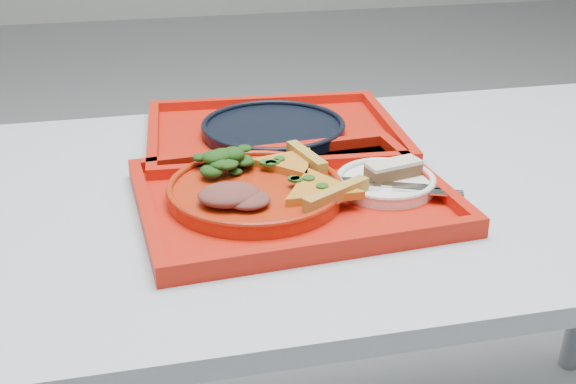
% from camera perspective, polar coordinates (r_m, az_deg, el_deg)
% --- Properties ---
extents(table, '(1.60, 0.80, 0.75)m').
position_cam_1_polar(table, '(1.20, 5.28, -2.26)').
color(table, '#A8B2BD').
rests_on(table, ground).
extents(tray_main, '(0.47, 0.38, 0.01)m').
position_cam_1_polar(tray_main, '(1.08, 0.40, -0.73)').
color(tray_main, '#B71709').
rests_on(tray_main, table).
extents(tray_far, '(0.47, 0.38, 0.01)m').
position_cam_1_polar(tray_far, '(1.32, -1.16, 4.36)').
color(tray_far, '#B71709').
rests_on(tray_far, table).
extents(dinner_plate, '(0.26, 0.26, 0.02)m').
position_cam_1_polar(dinner_plate, '(1.07, -2.60, -0.07)').
color(dinner_plate, '#AA240B').
rests_on(dinner_plate, tray_main).
extents(side_plate, '(0.15, 0.15, 0.01)m').
position_cam_1_polar(side_plate, '(1.11, 7.71, 0.60)').
color(side_plate, white).
rests_on(side_plate, tray_main).
extents(navy_plate, '(0.26, 0.26, 0.02)m').
position_cam_1_polar(navy_plate, '(1.32, -1.17, 4.93)').
color(navy_plate, black).
rests_on(navy_plate, tray_far).
extents(pizza_slice_a, '(0.17, 0.18, 0.02)m').
position_cam_1_polar(pizza_slice_a, '(1.04, 2.50, 0.40)').
color(pizza_slice_a, gold).
rests_on(pizza_slice_a, dinner_plate).
extents(pizza_slice_b, '(0.14, 0.13, 0.02)m').
position_cam_1_polar(pizza_slice_b, '(1.13, 0.10, 2.48)').
color(pizza_slice_b, gold).
rests_on(pizza_slice_b, dinner_plate).
extents(salad_heap, '(0.09, 0.08, 0.04)m').
position_cam_1_polar(salad_heap, '(1.12, -5.02, 2.75)').
color(salad_heap, black).
rests_on(salad_heap, dinner_plate).
extents(meat_portion, '(0.09, 0.07, 0.03)m').
position_cam_1_polar(meat_portion, '(1.01, -4.67, -0.21)').
color(meat_portion, brown).
rests_on(meat_portion, dinner_plate).
extents(dessert_bar, '(0.09, 0.05, 0.02)m').
position_cam_1_polar(dessert_bar, '(1.12, 8.32, 1.81)').
color(dessert_bar, '#4F341A').
rests_on(dessert_bar, side_plate).
extents(knife, '(0.18, 0.08, 0.01)m').
position_cam_1_polar(knife, '(1.09, 7.69, 0.69)').
color(knife, silver).
rests_on(knife, side_plate).
extents(fork, '(0.18, 0.09, 0.01)m').
position_cam_1_polar(fork, '(1.07, 8.13, 0.33)').
color(fork, silver).
rests_on(fork, side_plate).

